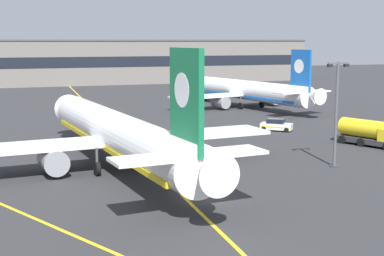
# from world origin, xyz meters

# --- Properties ---
(ground_plane) EXTENTS (400.00, 400.00, 0.00)m
(ground_plane) POSITION_xyz_m (0.00, 0.00, 0.00)
(ground_plane) COLOR #2D2D30
(taxiway_centreline) EXTENTS (8.54, 179.83, 0.01)m
(taxiway_centreline) POSITION_xyz_m (0.00, 30.00, 0.00)
(taxiway_centreline) COLOR yellow
(taxiway_centreline) RESTS_ON ground
(taxiway_lead_in_stripe) EXTENTS (26.39, 54.14, 0.01)m
(taxiway_lead_in_stripe) POSITION_xyz_m (-14.00, 2.00, 0.00)
(taxiway_lead_in_stripe) COLOR yellow
(taxiway_lead_in_stripe) RESTS_ON ground
(airliner_foreground) EXTENTS (32.32, 41.52, 11.65)m
(airliner_foreground) POSITION_xyz_m (-4.11, 12.38, 3.37)
(airliner_foreground) COLOR white
(airliner_foreground) RESTS_ON ground
(airliner_background) EXTENTS (29.65, 37.78, 10.70)m
(airliner_background) POSITION_xyz_m (28.17, 53.45, 3.09)
(airliner_background) COLOR white
(airliner_background) RESTS_ON ground
(apron_lamp_post) EXTENTS (2.24, 0.90, 10.15)m
(apron_lamp_post) POSITION_xyz_m (15.87, 6.34, 5.36)
(apron_lamp_post) COLOR #515156
(apron_lamp_post) RESTS_ON ground
(service_car_fifth) EXTENTS (4.37, 4.09, 1.79)m
(service_car_fifth) POSITION_xyz_m (20.86, 27.71, 0.77)
(service_car_fifth) COLOR white
(service_car_fifth) RESTS_ON ground
(service_truck_baggage_yellow) EXTENTS (5.06, 7.95, 3.00)m
(service_truck_baggage_yellow) POSITION_xyz_m (25.92, 14.51, 1.49)
(service_truck_baggage_yellow) COLOR #2D2D33
(service_truck_baggage_yellow) RESTS_ON ground
(terminal_building) EXTENTS (158.42, 12.40, 12.37)m
(terminal_building) POSITION_xyz_m (-4.11, 118.15, 6.19)
(terminal_building) COLOR slate
(terminal_building) RESTS_ON ground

